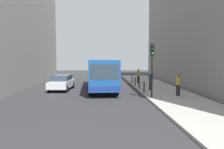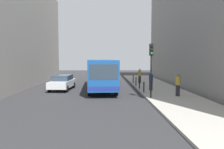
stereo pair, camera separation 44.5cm
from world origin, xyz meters
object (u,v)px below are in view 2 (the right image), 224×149
(car_beside_bus, at_px, (62,82))
(pedestrian_far_sidewalk, at_px, (140,76))
(car_behind_bus, at_px, (106,75))
(pedestrian_near_signal, at_px, (178,85))
(traffic_light, at_px, (151,60))
(bollard_mid, at_px, (139,84))
(bus, at_px, (102,72))
(bollard_far, at_px, (136,81))
(pedestrian_mid_sidewalk, at_px, (151,81))
(bollard_near, at_px, (144,87))
(bollard_farthest, at_px, (133,79))

(car_beside_bus, bearing_deg, pedestrian_far_sidewalk, -147.18)
(car_behind_bus, xyz_separation_m, pedestrian_near_signal, (5.72, -15.03, 0.27))
(car_beside_bus, bearing_deg, pedestrian_near_signal, 158.51)
(traffic_light, xyz_separation_m, bollard_mid, (-0.10, 5.07, -2.38))
(bus, bearing_deg, bollard_far, -157.69)
(bus, height_order, bollard_far, bus)
(car_beside_bus, relative_size, pedestrian_mid_sidewalk, 2.57)
(car_behind_bus, xyz_separation_m, bollard_near, (3.34, -13.12, -0.16))
(pedestrian_near_signal, height_order, pedestrian_far_sidewalk, pedestrian_near_signal)
(bollard_far, xyz_separation_m, pedestrian_near_signal, (2.38, -6.99, 0.43))
(pedestrian_far_sidewalk, bearing_deg, bollard_mid, 120.21)
(pedestrian_mid_sidewalk, bearing_deg, pedestrian_far_sidewalk, -46.44)
(pedestrian_far_sidewalk, bearing_deg, bollard_near, 123.16)
(car_behind_bus, bearing_deg, bus, 84.07)
(bollard_near, bearing_deg, pedestrian_far_sidewalk, 84.09)
(bollard_farthest, bearing_deg, traffic_light, -89.44)
(car_beside_bus, distance_m, car_behind_bus, 11.13)
(car_beside_bus, xyz_separation_m, pedestrian_near_signal, (10.07, -4.79, 0.27))
(car_behind_bus, relative_size, bollard_mid, 4.73)
(pedestrian_mid_sidewalk, bearing_deg, car_behind_bus, -27.75)
(bollard_near, distance_m, pedestrian_far_sidewalk, 7.60)
(bollard_mid, height_order, bollard_farthest, same)
(traffic_light, distance_m, pedestrian_mid_sidewalk, 4.39)
(bollard_near, height_order, pedestrian_mid_sidewalk, pedestrian_mid_sidewalk)
(car_beside_bus, height_order, traffic_light, traffic_light)
(bus, height_order, pedestrian_near_signal, bus)
(car_beside_bus, xyz_separation_m, car_behind_bus, (4.35, 10.24, 0.00))
(bus, bearing_deg, pedestrian_mid_sidewalk, 154.02)
(car_beside_bus, xyz_separation_m, bollard_far, (7.69, 2.20, -0.16))
(bollard_mid, bearing_deg, bus, 168.39)
(car_beside_bus, distance_m, bollard_mid, 7.70)
(bollard_far, height_order, pedestrian_near_signal, pedestrian_near_signal)
(pedestrian_near_signal, relative_size, pedestrian_mid_sidewalk, 1.02)
(pedestrian_near_signal, xyz_separation_m, pedestrian_mid_sidewalk, (-1.49, 3.22, -0.02))
(car_behind_bus, relative_size, pedestrian_mid_sidewalk, 2.56)
(bus, xyz_separation_m, bollard_near, (3.78, -3.32, -1.10))
(bus, xyz_separation_m, traffic_light, (3.88, -5.85, 1.28))
(bollard_near, xyz_separation_m, pedestrian_mid_sidewalk, (0.89, 1.31, 0.40))
(pedestrian_mid_sidewalk, bearing_deg, bollard_near, 98.31)
(bollard_near, bearing_deg, car_behind_bus, 104.27)
(car_behind_bus, height_order, pedestrian_far_sidewalk, pedestrian_far_sidewalk)
(bollard_far, xyz_separation_m, bollard_farthest, (0.00, 2.54, 0.00))
(bollard_far, bearing_deg, bollard_near, -90.00)
(bus, relative_size, traffic_light, 2.71)
(bollard_mid, height_order, pedestrian_far_sidewalk, pedestrian_far_sidewalk)
(car_beside_bus, bearing_deg, traffic_light, 149.18)
(pedestrian_mid_sidewalk, distance_m, pedestrian_far_sidewalk, 6.24)
(car_behind_bus, height_order, pedestrian_near_signal, pedestrian_near_signal)
(bus, xyz_separation_m, car_behind_bus, (0.44, 9.80, -0.94))
(car_beside_bus, height_order, bollard_mid, car_beside_bus)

